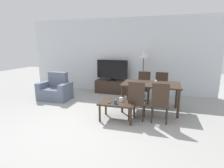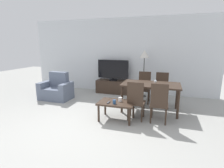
{
  "view_description": "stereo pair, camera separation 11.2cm",
  "coord_description": "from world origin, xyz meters",
  "px_view_note": "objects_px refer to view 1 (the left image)",
  "views": [
    {
      "loc": [
        1.66,
        -3.03,
        1.73
      ],
      "look_at": [
        0.29,
        1.65,
        0.65
      ],
      "focal_mm": 28.0,
      "sensor_mm": 36.0,
      "label": 1
    },
    {
      "loc": [
        1.77,
        -3.0,
        1.73
      ],
      "look_at": [
        0.29,
        1.65,
        0.65
      ],
      "focal_mm": 28.0,
      "sensor_mm": 36.0,
      "label": 2
    }
  ],
  "objects_px": {
    "dining_chair_near": "(137,99)",
    "dining_chair_far_left": "(144,86)",
    "tv": "(112,70)",
    "cup_white_near": "(115,102)",
    "cup_colored_far": "(121,99)",
    "remote_primary": "(110,102)",
    "dining_table": "(151,86)",
    "tv_stand": "(112,87)",
    "coffee_table": "(117,104)",
    "dining_chair_far": "(161,87)",
    "armchair": "(56,90)",
    "dining_chair_near_right": "(160,101)",
    "floor_lamp": "(144,57)",
    "wine_glass_left": "(156,81)"
  },
  "relations": [
    {
      "from": "floor_lamp",
      "to": "dining_chair_near_right",
      "type": "bearing_deg",
      "value": -73.0
    },
    {
      "from": "remote_primary",
      "to": "cup_white_near",
      "type": "distance_m",
      "value": 0.15
    },
    {
      "from": "coffee_table",
      "to": "dining_chair_near_right",
      "type": "height_order",
      "value": "dining_chair_near_right"
    },
    {
      "from": "coffee_table",
      "to": "floor_lamp",
      "type": "bearing_deg",
      "value": 81.09
    },
    {
      "from": "armchair",
      "to": "dining_chair_far_left",
      "type": "height_order",
      "value": "dining_chair_far_left"
    },
    {
      "from": "dining_chair_near_right",
      "to": "cup_colored_far",
      "type": "height_order",
      "value": "dining_chair_near_right"
    },
    {
      "from": "coffee_table",
      "to": "remote_primary",
      "type": "xyz_separation_m",
      "value": [
        -0.16,
        -0.12,
        0.07
      ]
    },
    {
      "from": "coffee_table",
      "to": "cup_white_near",
      "type": "distance_m",
      "value": 0.18
    },
    {
      "from": "wine_glass_left",
      "to": "armchair",
      "type": "bearing_deg",
      "value": 173.41
    },
    {
      "from": "dining_chair_near",
      "to": "dining_chair_far_left",
      "type": "height_order",
      "value": "same"
    },
    {
      "from": "tv_stand",
      "to": "dining_chair_far_left",
      "type": "bearing_deg",
      "value": -29.55
    },
    {
      "from": "cup_colored_far",
      "to": "remote_primary",
      "type": "bearing_deg",
      "value": -139.55
    },
    {
      "from": "coffee_table",
      "to": "dining_chair_far",
      "type": "distance_m",
      "value": 1.85
    },
    {
      "from": "tv",
      "to": "cup_white_near",
      "type": "distance_m",
      "value": 2.57
    },
    {
      "from": "dining_chair_far_left",
      "to": "floor_lamp",
      "type": "height_order",
      "value": "floor_lamp"
    },
    {
      "from": "dining_chair_near_right",
      "to": "dining_chair_far_left",
      "type": "relative_size",
      "value": 1.0
    },
    {
      "from": "dining_chair_far",
      "to": "remote_primary",
      "type": "height_order",
      "value": "dining_chair_far"
    },
    {
      "from": "tv_stand",
      "to": "cup_colored_far",
      "type": "distance_m",
      "value": 2.38
    },
    {
      "from": "dining_table",
      "to": "floor_lamp",
      "type": "relative_size",
      "value": 0.95
    },
    {
      "from": "tv",
      "to": "remote_primary",
      "type": "bearing_deg",
      "value": -75.06
    },
    {
      "from": "dining_chair_near_right",
      "to": "dining_chair_far_left",
      "type": "xyz_separation_m",
      "value": [
        -0.52,
        1.48,
        0.0
      ]
    },
    {
      "from": "dining_chair_far_left",
      "to": "tv_stand",
      "type": "bearing_deg",
      "value": 150.45
    },
    {
      "from": "cup_colored_far",
      "to": "cup_white_near",
      "type": "bearing_deg",
      "value": -110.12
    },
    {
      "from": "cup_colored_far",
      "to": "floor_lamp",
      "type": "bearing_deg",
      "value": 82.65
    },
    {
      "from": "dining_table",
      "to": "dining_chair_near",
      "type": "relative_size",
      "value": 1.6
    },
    {
      "from": "armchair",
      "to": "tv",
      "type": "bearing_deg",
      "value": 39.32
    },
    {
      "from": "tv",
      "to": "dining_table",
      "type": "height_order",
      "value": "tv"
    },
    {
      "from": "dining_chair_near",
      "to": "dining_chair_near_right",
      "type": "bearing_deg",
      "value": 0.0
    },
    {
      "from": "tv",
      "to": "cup_colored_far",
      "type": "height_order",
      "value": "tv"
    },
    {
      "from": "dining_chair_near",
      "to": "wine_glass_left",
      "type": "relative_size",
      "value": 6.4
    },
    {
      "from": "dining_chair_near_right",
      "to": "cup_white_near",
      "type": "bearing_deg",
      "value": -165.54
    },
    {
      "from": "dining_chair_near",
      "to": "tv",
      "type": "bearing_deg",
      "value": 119.52
    },
    {
      "from": "coffee_table",
      "to": "remote_primary",
      "type": "distance_m",
      "value": 0.21
    },
    {
      "from": "tv",
      "to": "dining_table",
      "type": "distance_m",
      "value": 2.08
    },
    {
      "from": "dining_chair_far_left",
      "to": "wine_glass_left",
      "type": "xyz_separation_m",
      "value": [
        0.39,
        -0.94,
        0.34
      ]
    },
    {
      "from": "coffee_table",
      "to": "wine_glass_left",
      "type": "height_order",
      "value": "wine_glass_left"
    },
    {
      "from": "tv_stand",
      "to": "dining_chair_far_left",
      "type": "relative_size",
      "value": 1.28
    },
    {
      "from": "tv",
      "to": "dining_chair_far_left",
      "type": "height_order",
      "value": "tv"
    },
    {
      "from": "dining_chair_near",
      "to": "dining_chair_near_right",
      "type": "relative_size",
      "value": 1.0
    },
    {
      "from": "dining_chair_far_left",
      "to": "dining_chair_near_right",
      "type": "bearing_deg",
      "value": -70.47
    },
    {
      "from": "floor_lamp",
      "to": "remote_primary",
      "type": "xyz_separation_m",
      "value": [
        -0.49,
        -2.26,
        -0.92
      ]
    },
    {
      "from": "tv",
      "to": "cup_white_near",
      "type": "height_order",
      "value": "tv"
    },
    {
      "from": "coffee_table",
      "to": "cup_colored_far",
      "type": "xyz_separation_m",
      "value": [
        0.07,
        0.08,
        0.11
      ]
    },
    {
      "from": "dining_chair_near",
      "to": "dining_table",
      "type": "bearing_deg",
      "value": 70.47
    },
    {
      "from": "tv_stand",
      "to": "dining_chair_far_left",
      "type": "xyz_separation_m",
      "value": [
        1.23,
        -0.7,
        0.26
      ]
    },
    {
      "from": "tv_stand",
      "to": "cup_colored_far",
      "type": "bearing_deg",
      "value": -68.58
    },
    {
      "from": "cup_white_near",
      "to": "cup_colored_far",
      "type": "xyz_separation_m",
      "value": [
        0.08,
        0.22,
        0.0
      ]
    },
    {
      "from": "dining_chair_near_right",
      "to": "remote_primary",
      "type": "xyz_separation_m",
      "value": [
        -1.11,
        -0.23,
        -0.06
      ]
    },
    {
      "from": "dining_chair_near",
      "to": "cup_white_near",
      "type": "bearing_deg",
      "value": -150.64
    },
    {
      "from": "dining_chair_near_right",
      "to": "wine_glass_left",
      "type": "bearing_deg",
      "value": 104.32
    }
  ]
}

